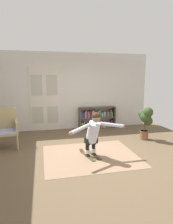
{
  "coord_description": "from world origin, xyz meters",
  "views": [
    {
      "loc": [
        -1.2,
        -4.89,
        1.97
      ],
      "look_at": [
        -0.01,
        0.22,
        1.05
      ],
      "focal_mm": 31.52,
      "sensor_mm": 36.0,
      "label": 1
    }
  ],
  "objects_px": {
    "potted_plant": "(146,119)",
    "person_skier": "(93,131)",
    "bookshelf": "(97,119)",
    "skis_pair": "(90,154)",
    "wicker_chair": "(6,128)"
  },
  "relations": [
    {
      "from": "bookshelf",
      "to": "potted_plant",
      "type": "relative_size",
      "value": 1.35
    },
    {
      "from": "bookshelf",
      "to": "person_skier",
      "type": "xyz_separation_m",
      "value": [
        -0.89,
        -2.82,
        0.32
      ]
    },
    {
      "from": "person_skier",
      "to": "potted_plant",
      "type": "bearing_deg",
      "value": 27.58
    },
    {
      "from": "skis_pair",
      "to": "person_skier",
      "type": "distance_m",
      "value": 0.69
    },
    {
      "from": "wicker_chair",
      "to": "potted_plant",
      "type": "height_order",
      "value": "wicker_chair"
    },
    {
      "from": "skis_pair",
      "to": "bookshelf",
      "type": "bearing_deg",
      "value": 70.59
    },
    {
      "from": "bookshelf",
      "to": "wicker_chair",
      "type": "xyz_separation_m",
      "value": [
        -3.09,
        -1.53,
        0.21
      ]
    },
    {
      "from": "bookshelf",
      "to": "person_skier",
      "type": "bearing_deg",
      "value": -107.48
    },
    {
      "from": "bookshelf",
      "to": "potted_plant",
      "type": "distance_m",
      "value": 2.12
    },
    {
      "from": "bookshelf",
      "to": "person_skier",
      "type": "relative_size",
      "value": 0.99
    },
    {
      "from": "potted_plant",
      "to": "person_skier",
      "type": "height_order",
      "value": "person_skier"
    },
    {
      "from": "bookshelf",
      "to": "potted_plant",
      "type": "bearing_deg",
      "value": -58.08
    },
    {
      "from": "bookshelf",
      "to": "person_skier",
      "type": "height_order",
      "value": "person_skier"
    },
    {
      "from": "potted_plant",
      "to": "person_skier",
      "type": "xyz_separation_m",
      "value": [
        -2.0,
        -1.04,
        0.01
      ]
    },
    {
      "from": "potted_plant",
      "to": "wicker_chair",
      "type": "bearing_deg",
      "value": 176.68
    }
  ]
}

